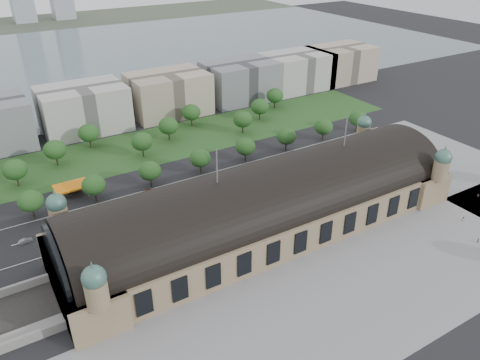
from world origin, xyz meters
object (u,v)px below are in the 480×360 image
traffic_car_1 (25,241)px  traffic_car_3 (150,191)px  parked_car_6 (132,235)px  pedestrian_0 (463,219)px  traffic_car_4 (264,182)px  parked_car_3 (104,238)px  bus_west (194,198)px  bus_mid (270,178)px  bus_east (291,174)px  traffic_car_5 (258,163)px  parked_car_1 (52,260)px  traffic_car_6 (353,150)px  parked_car_4 (129,236)px  parked_car_2 (55,252)px  parked_car_0 (60,252)px  pedestrian_2 (478,196)px  petrol_station (73,186)px  pedestrian_1 (478,240)px  parked_car_5 (162,222)px

traffic_car_1 → traffic_car_3: traffic_car_3 is taller
parked_car_6 → pedestrian_0: 124.75m
traffic_car_4 → parked_car_3: 72.41m
bus_west → pedestrian_0: bearing=-125.0°
bus_mid → bus_east: bearing=-99.6°
traffic_car_5 → parked_car_1: parked_car_1 is taller
traffic_car_6 → pedestrian_0: bearing=-14.5°
traffic_car_3 → traffic_car_1: bearing=96.0°
parked_car_4 → parked_car_2: bearing=-119.0°
traffic_car_4 → parked_car_0: 87.93m
traffic_car_3 → traffic_car_4: size_ratio=1.23×
parked_car_2 → bus_west: bearing=72.5°
parked_car_4 → pedestrian_2: bearing=50.2°
parked_car_1 → bus_mid: (94.57, 9.03, 0.78)m
parked_car_6 → parked_car_0: bearing=-125.2°
parked_car_1 → pedestrian_0: (139.60, -55.62, 0.14)m
pedestrian_0 → traffic_car_6: bearing=103.3°
parked_car_3 → parked_car_6: (9.06, -4.00, 0.16)m
traffic_car_6 → petrol_station: bearing=-111.3°
parked_car_2 → pedestrian_1: (129.76, -71.11, 0.12)m
petrol_station → bus_mid: 84.00m
traffic_car_1 → parked_car_5: 48.40m
traffic_car_3 → bus_west: (12.76, -16.05, 0.81)m
traffic_car_5 → parked_car_5: 63.68m
parked_car_5 → pedestrian_2: bearing=27.9°
traffic_car_1 → pedestrian_1: bearing=-126.4°
parked_car_3 → pedestrian_2: 150.51m
traffic_car_1 → pedestrian_0: 162.02m
pedestrian_1 → parked_car_4: bearing=87.1°
pedestrian_1 → pedestrian_2: pedestrian_2 is taller
bus_west → pedestrian_1: (73.41, -78.23, -0.72)m
parked_car_2 → bus_mid: 92.69m
bus_mid → bus_east: size_ratio=0.83×
traffic_car_3 → traffic_car_6: traffic_car_3 is taller
traffic_car_1 → parked_car_0: 16.08m
traffic_car_5 → pedestrian_1: 98.72m
traffic_car_6 → parked_car_3: 129.23m
traffic_car_4 → parked_car_0: bearing=-87.0°
parked_car_5 → traffic_car_5: bearing=72.6°
traffic_car_4 → parked_car_3: size_ratio=1.17×
petrol_station → traffic_car_4: 81.33m
bus_west → parked_car_4: bearing=113.7°
traffic_car_5 → pedestrian_0: 90.96m
bus_east → pedestrian_2: 77.69m
pedestrian_2 → bus_west: bearing=21.7°
bus_mid → parked_car_0: bearing=98.6°
bus_mid → parked_car_1: bearing=100.3°
traffic_car_6 → bus_east: bus_east is taller
traffic_car_6 → pedestrian_0: (-8.18, -68.67, 0.26)m
traffic_car_1 → traffic_car_6: size_ratio=0.99×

